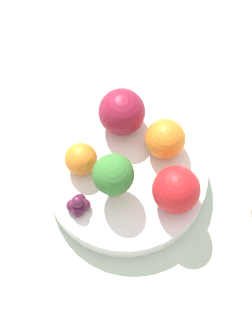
{
  "coord_description": "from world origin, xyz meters",
  "views": [
    {
      "loc": [
        -0.26,
        -0.04,
        0.66
      ],
      "look_at": [
        0.0,
        0.0,
        0.06
      ],
      "focal_mm": 60.0,
      "sensor_mm": 36.0,
      "label": 1
    }
  ],
  "objects_px": {
    "apple_red": "(122,112)",
    "grape_cluster": "(78,205)",
    "bowl": "(126,176)",
    "broccoli": "(113,176)",
    "orange_back": "(165,139)",
    "orange_front": "(81,160)",
    "apple_green": "(176,190)"
  },
  "relations": [
    {
      "from": "apple_red",
      "to": "grape_cluster",
      "type": "bearing_deg",
      "value": 164.1
    },
    {
      "from": "bowl",
      "to": "broccoli",
      "type": "height_order",
      "value": "broccoli"
    },
    {
      "from": "orange_back",
      "to": "broccoli",
      "type": "bearing_deg",
      "value": 139.84
    },
    {
      "from": "apple_red",
      "to": "orange_back",
      "type": "distance_m",
      "value": 0.06
    },
    {
      "from": "broccoli",
      "to": "orange_front",
      "type": "distance_m",
      "value": 0.05
    },
    {
      "from": "broccoli",
      "to": "orange_back",
      "type": "height_order",
      "value": "broccoli"
    },
    {
      "from": "broccoli",
      "to": "apple_red",
      "type": "distance_m",
      "value": 0.09
    },
    {
      "from": "apple_red",
      "to": "orange_front",
      "type": "bearing_deg",
      "value": 149.19
    },
    {
      "from": "apple_red",
      "to": "apple_green",
      "type": "xyz_separation_m",
      "value": [
        -0.09,
        -0.07,
        -0.0
      ]
    },
    {
      "from": "broccoli",
      "to": "orange_back",
      "type": "distance_m",
      "value": 0.08
    },
    {
      "from": "bowl",
      "to": "orange_front",
      "type": "bearing_deg",
      "value": 91.78
    },
    {
      "from": "orange_back",
      "to": "grape_cluster",
      "type": "bearing_deg",
      "value": 135.58
    },
    {
      "from": "bowl",
      "to": "grape_cluster",
      "type": "bearing_deg",
      "value": 138.14
    },
    {
      "from": "grape_cluster",
      "to": "orange_front",
      "type": "bearing_deg",
      "value": 6.36
    },
    {
      "from": "bowl",
      "to": "broccoli",
      "type": "distance_m",
      "value": 0.06
    },
    {
      "from": "orange_front",
      "to": "broccoli",
      "type": "bearing_deg",
      "value": -117.73
    },
    {
      "from": "apple_red",
      "to": "broccoli",
      "type": "bearing_deg",
      "value": -177.68
    },
    {
      "from": "apple_red",
      "to": "grape_cluster",
      "type": "relative_size",
      "value": 2.0
    },
    {
      "from": "bowl",
      "to": "grape_cluster",
      "type": "height_order",
      "value": "grape_cluster"
    },
    {
      "from": "broccoli",
      "to": "orange_front",
      "type": "height_order",
      "value": "broccoli"
    },
    {
      "from": "apple_red",
      "to": "orange_front",
      "type": "relative_size",
      "value": 1.47
    },
    {
      "from": "broccoli",
      "to": "grape_cluster",
      "type": "relative_size",
      "value": 2.33
    },
    {
      "from": "orange_front",
      "to": "apple_red",
      "type": "bearing_deg",
      "value": -30.81
    },
    {
      "from": "broccoli",
      "to": "orange_back",
      "type": "xyz_separation_m",
      "value": [
        0.06,
        -0.05,
        -0.02
      ]
    },
    {
      "from": "broccoli",
      "to": "grape_cluster",
      "type": "bearing_deg",
      "value": 128.24
    },
    {
      "from": "bowl",
      "to": "orange_front",
      "type": "xyz_separation_m",
      "value": [
        -0.0,
        0.05,
        0.03
      ]
    },
    {
      "from": "bowl",
      "to": "orange_back",
      "type": "xyz_separation_m",
      "value": [
        0.04,
        -0.04,
        0.04
      ]
    },
    {
      "from": "bowl",
      "to": "orange_front",
      "type": "relative_size",
      "value": 5.07
    },
    {
      "from": "bowl",
      "to": "grape_cluster",
      "type": "distance_m",
      "value": 0.07
    },
    {
      "from": "broccoli",
      "to": "grape_cluster",
      "type": "height_order",
      "value": "broccoli"
    },
    {
      "from": "orange_front",
      "to": "bowl",
      "type": "bearing_deg",
      "value": -88.22
    },
    {
      "from": "orange_front",
      "to": "orange_back",
      "type": "bearing_deg",
      "value": -67.48
    }
  ]
}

